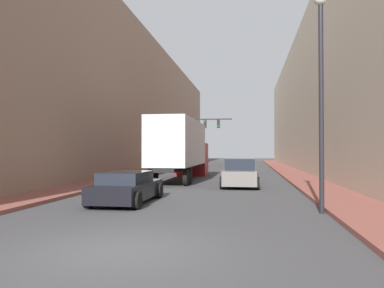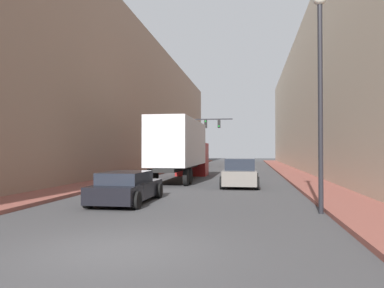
{
  "view_description": "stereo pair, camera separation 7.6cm",
  "coord_description": "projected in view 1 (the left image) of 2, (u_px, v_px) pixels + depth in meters",
  "views": [
    {
      "loc": [
        2.71,
        -7.46,
        2.07
      ],
      "look_at": [
        -0.64,
        14.13,
        2.48
      ],
      "focal_mm": 35.0,
      "sensor_mm": 36.0,
      "label": 1
    },
    {
      "loc": [
        2.79,
        -7.45,
        2.07
      ],
      "look_at": [
        -0.64,
        14.13,
        2.48
      ],
      "focal_mm": 35.0,
      "sensor_mm": 36.0,
      "label": 2
    }
  ],
  "objects": [
    {
      "name": "building_left",
      "position": [
        121.0,
        102.0,
        39.15
      ],
      "size": [
        6.0,
        80.0,
        14.43
      ],
      "color": "#997A66",
      "rests_on": "ground"
    },
    {
      "name": "sidewalk_right",
      "position": [
        288.0,
        171.0,
        36.41
      ],
      "size": [
        2.4,
        80.0,
        0.15
      ],
      "color": "brown",
      "rests_on": "ground"
    },
    {
      "name": "street_lamp",
      "position": [
        321.0,
        73.0,
        12.44
      ],
      "size": [
        0.44,
        0.44,
        7.38
      ],
      "color": "black",
      "rests_on": "ground"
    },
    {
      "name": "sedan_car",
      "position": [
        127.0,
        187.0,
        14.96
      ],
      "size": [
        2.04,
        4.56,
        1.25
      ],
      "color": "black",
      "rests_on": "ground"
    },
    {
      "name": "sidewalk_left",
      "position": [
        160.0,
        170.0,
        38.37
      ],
      "size": [
        2.4,
        80.0,
        0.15
      ],
      "color": "brown",
      "rests_on": "ground"
    },
    {
      "name": "suv_car",
      "position": [
        240.0,
        173.0,
        21.75
      ],
      "size": [
        2.1,
        4.8,
        1.63
      ],
      "color": "slate",
      "rests_on": "ground"
    },
    {
      "name": "semi_truck",
      "position": [
        181.0,
        147.0,
        26.71
      ],
      "size": [
        2.52,
        11.69,
        4.16
      ],
      "color": "silver",
      "rests_on": "ground"
    },
    {
      "name": "building_right",
      "position": [
        333.0,
        97.0,
        35.9
      ],
      "size": [
        6.0,
        80.0,
        14.5
      ],
      "color": "beige",
      "rests_on": "ground"
    },
    {
      "name": "ground_plane",
      "position": [
        118.0,
        251.0,
        7.75
      ],
      "size": [
        200.0,
        200.0,
        0.0
      ],
      "primitive_type": "plane",
      "color": "#424244"
    },
    {
      "name": "traffic_signal_gantry",
      "position": [
        193.0,
        132.0,
        41.05
      ],
      "size": [
        5.94,
        0.35,
        5.83
      ],
      "color": "black",
      "rests_on": "ground"
    }
  ]
}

